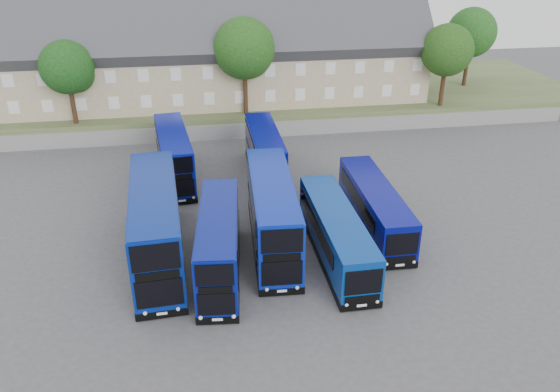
{
  "coord_description": "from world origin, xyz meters",
  "views": [
    {
      "loc": [
        -2.9,
        -26.12,
        18.59
      ],
      "look_at": [
        2.34,
        6.45,
        2.2
      ],
      "focal_mm": 35.0,
      "sensor_mm": 36.0,
      "label": 1
    }
  ],
  "objects_px": {
    "dd_front_left": "(156,226)",
    "tree_far": "(472,34)",
    "tree_east": "(448,52)",
    "dd_front_mid": "(219,245)",
    "tree_west": "(69,69)",
    "tree_mid": "(246,51)",
    "coach_east_a": "(336,235)"
  },
  "relations": [
    {
      "from": "dd_front_mid",
      "to": "tree_far",
      "type": "height_order",
      "value": "tree_far"
    },
    {
      "from": "dd_front_left",
      "to": "tree_mid",
      "type": "height_order",
      "value": "tree_mid"
    },
    {
      "from": "dd_front_left",
      "to": "tree_west",
      "type": "distance_m",
      "value": 23.71
    },
    {
      "from": "dd_front_left",
      "to": "tree_far",
      "type": "bearing_deg",
      "value": 37.02
    },
    {
      "from": "dd_front_mid",
      "to": "tree_east",
      "type": "distance_m",
      "value": 34.44
    },
    {
      "from": "tree_west",
      "to": "tree_far",
      "type": "bearing_deg",
      "value": 9.46
    },
    {
      "from": "tree_far",
      "to": "tree_west",
      "type": "bearing_deg",
      "value": -170.54
    },
    {
      "from": "dd_front_mid",
      "to": "tree_east",
      "type": "bearing_deg",
      "value": 49.95
    },
    {
      "from": "dd_front_mid",
      "to": "tree_east",
      "type": "xyz_separation_m",
      "value": [
        24.24,
        23.84,
        5.48
      ]
    },
    {
      "from": "coach_east_a",
      "to": "tree_mid",
      "type": "height_order",
      "value": "tree_mid"
    },
    {
      "from": "dd_front_mid",
      "to": "tree_west",
      "type": "relative_size",
      "value": 1.3
    },
    {
      "from": "tree_east",
      "to": "dd_front_mid",
      "type": "bearing_deg",
      "value": -135.47
    },
    {
      "from": "tree_west",
      "to": "tree_mid",
      "type": "xyz_separation_m",
      "value": [
        16.0,
        0.5,
        1.02
      ]
    },
    {
      "from": "tree_far",
      "to": "dd_front_mid",
      "type": "bearing_deg",
      "value": -134.43
    },
    {
      "from": "tree_mid",
      "to": "tree_east",
      "type": "distance_m",
      "value": 20.02
    },
    {
      "from": "coach_east_a",
      "to": "tree_far",
      "type": "height_order",
      "value": "tree_far"
    },
    {
      "from": "coach_east_a",
      "to": "tree_west",
      "type": "xyz_separation_m",
      "value": [
        -18.96,
        23.18,
        5.55
      ]
    },
    {
      "from": "dd_front_left",
      "to": "tree_west",
      "type": "xyz_separation_m",
      "value": [
        -8.12,
        21.77,
        4.7
      ]
    },
    {
      "from": "dd_front_left",
      "to": "coach_east_a",
      "type": "bearing_deg",
      "value": -10.74
    },
    {
      "from": "dd_front_mid",
      "to": "tree_mid",
      "type": "height_order",
      "value": "tree_mid"
    },
    {
      "from": "tree_mid",
      "to": "tree_far",
      "type": "distance_m",
      "value": 26.8
    },
    {
      "from": "tree_east",
      "to": "tree_far",
      "type": "bearing_deg",
      "value": 49.4
    },
    {
      "from": "tree_east",
      "to": "dd_front_left",
      "type": "bearing_deg",
      "value": -142.01
    },
    {
      "from": "dd_front_left",
      "to": "tree_mid",
      "type": "xyz_separation_m",
      "value": [
        7.88,
        22.27,
        5.72
      ]
    },
    {
      "from": "tree_west",
      "to": "tree_far",
      "type": "relative_size",
      "value": 0.88
    },
    {
      "from": "dd_front_left",
      "to": "tree_far",
      "type": "relative_size",
      "value": 1.4
    },
    {
      "from": "dd_front_left",
      "to": "tree_east",
      "type": "xyz_separation_m",
      "value": [
        27.88,
        21.77,
        5.04
      ]
    },
    {
      "from": "tree_west",
      "to": "tree_east",
      "type": "relative_size",
      "value": 0.94
    },
    {
      "from": "tree_far",
      "to": "tree_mid",
      "type": "bearing_deg",
      "value": -165.96
    },
    {
      "from": "dd_front_left",
      "to": "tree_far",
      "type": "height_order",
      "value": "tree_far"
    },
    {
      "from": "dd_front_left",
      "to": "tree_mid",
      "type": "bearing_deg",
      "value": 67.2
    },
    {
      "from": "dd_front_left",
      "to": "dd_front_mid",
      "type": "distance_m",
      "value": 4.21
    }
  ]
}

